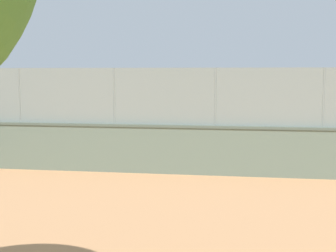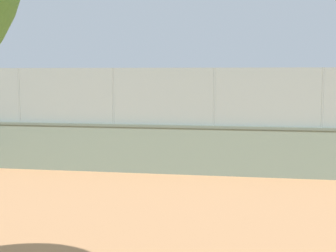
{
  "view_description": "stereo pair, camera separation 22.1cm",
  "coord_description": "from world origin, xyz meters",
  "px_view_note": "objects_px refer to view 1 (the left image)",
  "views": [
    {
      "loc": [
        -2.63,
        27.43,
        3.2
      ],
      "look_at": [
        1.02,
        8.4,
        1.18
      ],
      "focal_mm": 54.07,
      "sensor_mm": 36.0,
      "label": 1
    },
    {
      "loc": [
        -2.84,
        27.39,
        3.2
      ],
      "look_at": [
        1.02,
        8.4,
        1.18
      ],
      "focal_mm": 54.07,
      "sensor_mm": 36.0,
      "label": 2
    }
  ],
  "objects_px": {
    "sports_ball": "(195,153)",
    "courtside_bench": "(285,152)",
    "player_crossing_court": "(223,127)",
    "player_foreground_swinging": "(80,128)"
  },
  "relations": [
    {
      "from": "player_crossing_court",
      "to": "courtside_bench",
      "type": "distance_m",
      "value": 4.29
    },
    {
      "from": "player_foreground_swinging",
      "to": "courtside_bench",
      "type": "bearing_deg",
      "value": 169.36
    },
    {
      "from": "player_foreground_swinging",
      "to": "courtside_bench",
      "type": "relative_size",
      "value": 1.04
    },
    {
      "from": "sports_ball",
      "to": "courtside_bench",
      "type": "height_order",
      "value": "courtside_bench"
    },
    {
      "from": "sports_ball",
      "to": "courtside_bench",
      "type": "xyz_separation_m",
      "value": [
        -3.38,
        1.55,
        0.37
      ]
    },
    {
      "from": "player_foreground_swinging",
      "to": "courtside_bench",
      "type": "xyz_separation_m",
      "value": [
        -8.12,
        1.53,
        -0.52
      ]
    },
    {
      "from": "player_crossing_court",
      "to": "player_foreground_swinging",
      "type": "distance_m",
      "value": 6.01
    },
    {
      "from": "player_crossing_court",
      "to": "sports_ball",
      "type": "height_order",
      "value": "player_crossing_court"
    },
    {
      "from": "player_crossing_court",
      "to": "courtside_bench",
      "type": "bearing_deg",
      "value": 124.88
    },
    {
      "from": "courtside_bench",
      "to": "player_crossing_court",
      "type": "bearing_deg",
      "value": -55.12
    }
  ]
}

